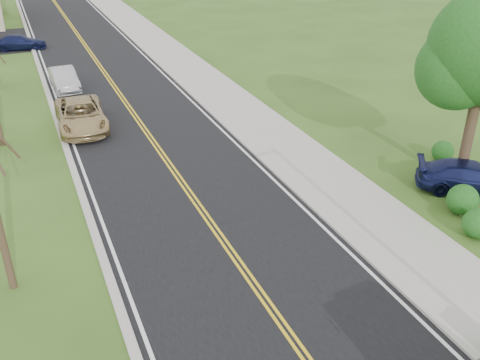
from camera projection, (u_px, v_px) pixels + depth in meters
road at (88, 50)px, 43.69m from camera, size 8.00×120.00×0.01m
curb_right at (138, 44)px, 45.10m from camera, size 0.30×120.00×0.12m
sidewalk_right at (158, 42)px, 45.72m from camera, size 3.20×120.00×0.10m
curb_left at (35, 54)px, 42.22m from camera, size 0.30×120.00×0.10m
suv_champagne at (81, 115)px, 28.25m from camera, size 2.65×5.39×1.47m
sedan_silver at (64, 79)px, 34.11m from camera, size 1.63×4.19×1.36m
pickup_navy at (471, 178)px, 22.06m from camera, size 4.59×3.98×1.27m
lot_car_navy at (20, 42)px, 43.48m from camera, size 4.27×2.22×1.18m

